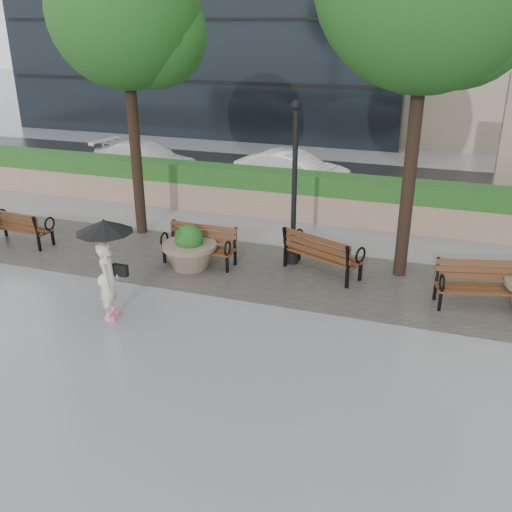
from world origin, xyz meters
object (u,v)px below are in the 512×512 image
(car_left, at_px, (147,160))
(car_right, at_px, (293,171))
(bench_0, at_px, (21,234))
(pedestrian, at_px, (107,260))
(bench_2, at_px, (322,262))
(lamppost, at_px, (294,196))
(planter_left, at_px, (190,252))
(bench_1, at_px, (200,253))
(bench_3, at_px, (480,295))

(car_left, height_order, car_right, car_right)
(bench_0, height_order, pedestrian, pedestrian)
(bench_0, bearing_deg, bench_2, -170.01)
(lamppost, relative_size, car_left, 0.89)
(car_left, xyz_separation_m, pedestrian, (4.67, -9.89, 0.58))
(bench_2, bearing_deg, planter_left, 36.65)
(car_left, bearing_deg, bench_0, -168.94)
(bench_2, xyz_separation_m, lamppost, (-0.79, 0.39, 1.37))
(bench_1, relative_size, car_right, 0.45)
(pedestrian, bearing_deg, planter_left, -25.39)
(bench_2, height_order, lamppost, lamppost)
(bench_3, height_order, car_right, car_right)
(bench_3, bearing_deg, bench_0, 166.41)
(bench_2, bearing_deg, bench_1, 31.58)
(planter_left, xyz_separation_m, pedestrian, (-0.43, -2.63, 0.78))
(planter_left, relative_size, car_left, 0.30)
(bench_3, distance_m, planter_left, 6.31)
(bench_3, distance_m, lamppost, 4.47)
(bench_1, relative_size, planter_left, 1.38)
(bench_0, xyz_separation_m, pedestrian, (4.35, -2.66, 0.92))
(car_left, distance_m, car_right, 5.55)
(planter_left, bearing_deg, pedestrian, -99.40)
(bench_0, xyz_separation_m, car_left, (-0.32, 7.24, 0.34))
(bench_0, bearing_deg, pedestrian, 153.82)
(car_right, bearing_deg, car_left, 97.75)
(bench_0, distance_m, lamppost, 7.16)
(bench_3, height_order, car_left, car_left)
(bench_3, xyz_separation_m, lamppost, (-4.14, 0.97, 1.38))
(lamppost, bearing_deg, car_right, 105.51)
(bench_1, distance_m, bench_2, 2.86)
(pedestrian, bearing_deg, bench_1, -26.72)
(lamppost, bearing_deg, bench_0, -171.56)
(planter_left, bearing_deg, car_right, 86.50)
(planter_left, relative_size, lamppost, 0.33)
(car_right, bearing_deg, lamppost, -156.80)
(bench_2, relative_size, car_right, 0.50)
(bench_1, bearing_deg, lamppost, 22.51)
(bench_0, height_order, bench_1, bench_0)
(bench_3, bearing_deg, pedestrian, -171.95)
(bench_3, bearing_deg, planter_left, 166.91)
(bench_3, xyz_separation_m, pedestrian, (-6.74, -2.72, 0.92))
(planter_left, xyz_separation_m, lamppost, (2.17, 1.06, 1.25))
(bench_1, bearing_deg, car_right, 89.16)
(bench_0, xyz_separation_m, bench_2, (7.74, 0.64, 0.02))
(car_left, bearing_deg, car_right, -81.39)
(car_right, bearing_deg, pedestrian, -177.39)
(bench_1, xyz_separation_m, bench_3, (6.19, -0.20, 0.00))
(bench_0, relative_size, car_left, 0.42)
(bench_0, xyz_separation_m, bench_3, (11.09, 0.06, 0.00))
(bench_2, xyz_separation_m, planter_left, (-2.96, -0.67, 0.12))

